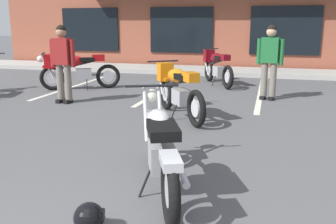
% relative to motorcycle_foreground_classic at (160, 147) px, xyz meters
% --- Properties ---
extents(ground_plane, '(80.00, 80.00, 0.00)m').
position_rel_motorcycle_foreground_classic_xyz_m(ground_plane, '(-0.40, 1.36, -0.46)').
color(ground_plane, '#515154').
extents(sidewalk_kerb, '(22.00, 1.80, 0.14)m').
position_rel_motorcycle_foreground_classic_xyz_m(sidewalk_kerb, '(-0.40, 9.61, -0.39)').
color(sidewalk_kerb, '#A8A59E').
rests_on(sidewalk_kerb, ground_plane).
extents(brick_storefront_building, '(18.92, 6.10, 3.84)m').
position_rel_motorcycle_foreground_classic_xyz_m(brick_storefront_building, '(-0.40, 13.24, 1.46)').
color(brick_storefront_building, brown).
rests_on(brick_storefront_building, ground_plane).
extents(painted_stall_lines, '(7.65, 4.80, 0.01)m').
position_rel_motorcycle_foreground_classic_xyz_m(painted_stall_lines, '(-0.40, 6.01, -0.46)').
color(painted_stall_lines, silver).
rests_on(painted_stall_lines, ground_plane).
extents(motorcycle_foreground_classic, '(1.11, 1.99, 0.98)m').
position_rel_motorcycle_foreground_classic_xyz_m(motorcycle_foreground_classic, '(0.00, 0.00, 0.00)').
color(motorcycle_foreground_classic, black).
rests_on(motorcycle_foreground_classic, ground_plane).
extents(motorcycle_red_sportbike, '(1.28, 1.91, 0.98)m').
position_rel_motorcycle_foreground_classic_xyz_m(motorcycle_red_sportbike, '(-0.41, 7.07, 0.07)').
color(motorcycle_red_sportbike, black).
rests_on(motorcycle_red_sportbike, ground_plane).
extents(motorcycle_black_cruiser, '(1.92, 1.27, 0.98)m').
position_rel_motorcycle_foreground_classic_xyz_m(motorcycle_black_cruiser, '(-3.86, 5.29, 0.07)').
color(motorcycle_black_cruiser, black).
rests_on(motorcycle_black_cruiser, ground_plane).
extents(motorcycle_silver_naked, '(1.45, 1.81, 0.98)m').
position_rel_motorcycle_foreground_classic_xyz_m(motorcycle_silver_naked, '(-0.59, 3.15, 0.07)').
color(motorcycle_silver_naked, black).
rests_on(motorcycle_silver_naked, ground_plane).
extents(person_in_black_shirt, '(0.60, 0.29, 1.68)m').
position_rel_motorcycle_foreground_classic_xyz_m(person_in_black_shirt, '(-3.28, 3.69, 0.49)').
color(person_in_black_shirt, black).
rests_on(person_in_black_shirt, ground_plane).
extents(person_in_shorts_foreground, '(0.61, 0.34, 1.68)m').
position_rel_motorcycle_foreground_classic_xyz_m(person_in_shorts_foreground, '(1.03, 5.24, 0.49)').
color(person_in_shorts_foreground, black).
rests_on(person_in_shorts_foreground, ground_plane).
extents(helmet_on_pavement, '(0.26, 0.26, 0.26)m').
position_rel_motorcycle_foreground_classic_xyz_m(helmet_on_pavement, '(-0.34, -0.97, -0.33)').
color(helmet_on_pavement, black).
rests_on(helmet_on_pavement, ground_plane).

